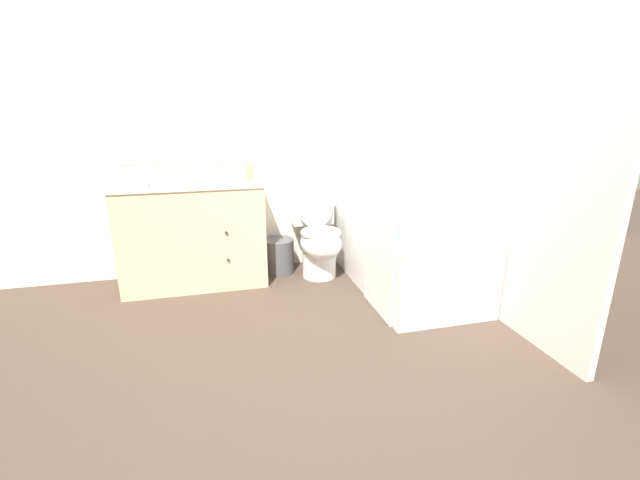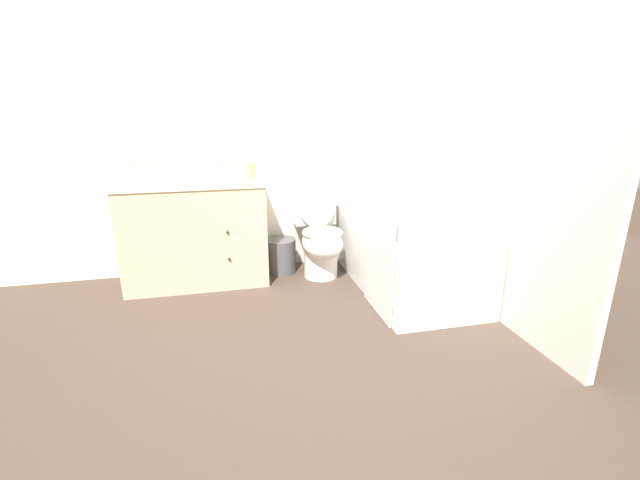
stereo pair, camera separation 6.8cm
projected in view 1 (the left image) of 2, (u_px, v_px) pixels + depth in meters
ground_plane at (328, 366)px, 2.47m from camera, size 14.00×14.00×0.00m
wall_back at (274, 128)px, 3.71m from camera, size 8.00×0.06×2.50m
wall_right at (470, 132)px, 3.21m from camera, size 0.05×2.72×2.50m
vanity_cabinet at (194, 233)px, 3.51m from camera, size 1.15×0.54×0.86m
sink_faucet at (189, 174)px, 3.54m from camera, size 0.14×0.12×0.12m
toilet at (318, 236)px, 3.72m from camera, size 0.36×0.64×0.84m
bathtub at (404, 254)px, 3.51m from camera, size 0.76×1.48×0.55m
shower_curtain at (382, 184)px, 2.85m from camera, size 0.01×0.51×1.87m
wastebasket at (279, 256)px, 3.83m from camera, size 0.27×0.27×0.31m
tissue_box at (224, 173)px, 3.53m from camera, size 0.13×0.14×0.12m
soap_dispenser at (249, 171)px, 3.46m from camera, size 0.06×0.06×0.16m
hand_towel_folded at (130, 181)px, 3.17m from camera, size 0.25×0.14×0.08m
bath_towel_folded at (415, 231)px, 3.00m from camera, size 0.29×0.23×0.10m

